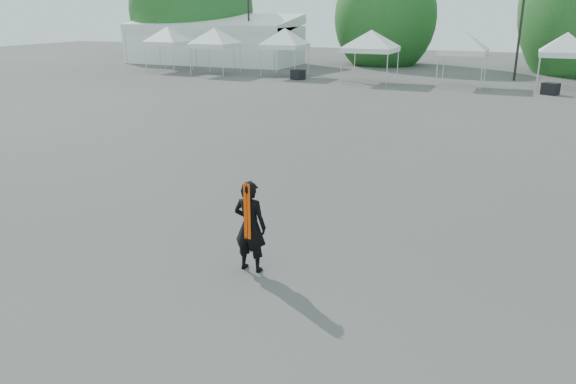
% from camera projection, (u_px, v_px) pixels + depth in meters
% --- Properties ---
extents(ground, '(120.00, 120.00, 0.00)m').
position_uv_depth(ground, '(288.00, 253.00, 11.04)').
color(ground, '#474442').
rests_on(ground, ground).
extents(marquee, '(15.00, 6.25, 4.23)m').
position_uv_depth(marquee, '(214.00, 41.00, 49.24)').
color(marquee, white).
rests_on(marquee, ground).
extents(tree_far_w, '(4.80, 4.80, 7.30)m').
position_uv_depth(tree_far_w, '(192.00, 10.00, 52.56)').
color(tree_far_w, '#382314').
rests_on(tree_far_w, ground).
extents(tree_mid_w, '(4.16, 4.16, 6.33)m').
position_uv_depth(tree_mid_w, '(385.00, 17.00, 47.79)').
color(tree_mid_w, '#382314').
rests_on(tree_mid_w, ground).
extents(tent_a, '(3.90, 3.90, 3.88)m').
position_uv_depth(tent_a, '(167.00, 30.00, 43.23)').
color(tent_a, silver).
rests_on(tent_a, ground).
extents(tent_b, '(4.07, 4.07, 3.88)m').
position_uv_depth(tent_b, '(215.00, 31.00, 40.68)').
color(tent_b, silver).
rests_on(tent_b, ground).
extents(tent_c, '(3.97, 3.97, 3.88)m').
position_uv_depth(tent_c, '(285.00, 32.00, 39.51)').
color(tent_c, silver).
rests_on(tent_c, ground).
extents(tent_d, '(4.52, 4.52, 3.88)m').
position_uv_depth(tent_d, '(371.00, 34.00, 36.21)').
color(tent_d, silver).
rests_on(tent_d, ground).
extents(tent_e, '(3.96, 3.96, 3.88)m').
position_uv_depth(tent_e, '(465.00, 36.00, 34.19)').
color(tent_e, silver).
rests_on(tent_e, ground).
extents(tent_f, '(3.98, 3.98, 3.88)m').
position_uv_depth(tent_f, '(567.00, 37.00, 32.59)').
color(tent_f, silver).
rests_on(tent_f, ground).
extents(man, '(0.63, 0.43, 1.71)m').
position_uv_depth(man, '(250.00, 226.00, 10.09)').
color(man, black).
rests_on(man, ground).
extents(crate_west, '(1.03, 0.92, 0.66)m').
position_uv_depth(crate_west, '(298.00, 75.00, 38.38)').
color(crate_west, black).
rests_on(crate_west, ground).
extents(crate_mid, '(1.04, 0.95, 0.66)m').
position_uv_depth(crate_mid, '(550.00, 89.00, 31.50)').
color(crate_mid, black).
rests_on(crate_mid, ground).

